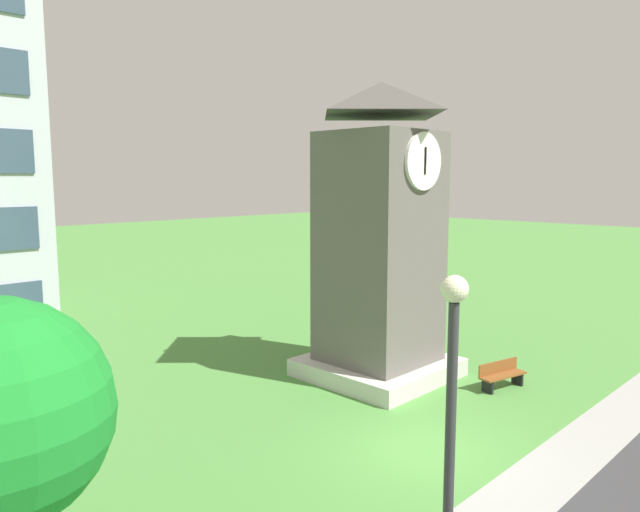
{
  "coord_description": "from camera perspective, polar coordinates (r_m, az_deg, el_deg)",
  "views": [
    {
      "loc": [
        -12.04,
        -8.09,
        6.85
      ],
      "look_at": [
        1.87,
        5.55,
        4.32
      ],
      "focal_mm": 33.28,
      "sensor_mm": 36.0,
      "label": 1
    }
  ],
  "objects": [
    {
      "name": "clock_tower",
      "position": [
        20.37,
        5.73,
        0.66
      ],
      "size": [
        4.51,
        4.51,
        10.04
      ],
      "color": "#605B56",
      "rests_on": "ground"
    },
    {
      "name": "ground_plane",
      "position": [
        16.05,
        10.0,
        -17.99
      ],
      "size": [
        160.0,
        160.0,
        0.0
      ],
      "primitive_type": "plane",
      "color": "#4C893D"
    },
    {
      "name": "kerb_strip",
      "position": [
        14.85,
        19.41,
        -20.51
      ],
      "size": [
        120.0,
        1.6,
        0.01
      ],
      "primitive_type": "cube",
      "color": "#9E9E99",
      "rests_on": "ground"
    },
    {
      "name": "park_bench",
      "position": [
        20.78,
        17.05,
        -10.84
      ],
      "size": [
        1.86,
        0.88,
        0.88
      ],
      "color": "brown",
      "rests_on": "ground"
    },
    {
      "name": "street_lamp",
      "position": [
        8.31,
        12.42,
        -16.43
      ],
      "size": [
        0.36,
        0.36,
        5.64
      ],
      "color": "#333338",
      "rests_on": "ground"
    }
  ]
}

